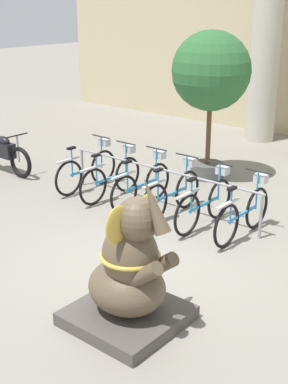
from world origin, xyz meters
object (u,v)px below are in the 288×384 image
at_px(bicycle_0, 88,169).
at_px(motorcycle, 2,152).
at_px(bicycle_2, 142,184).
at_px(elephant_statue, 130,275).
at_px(bicycle_1, 112,177).
at_px(bicycle_3, 173,193).
at_px(potted_tree, 211,75).
at_px(bicycle_4, 205,203).
at_px(bicycle_5, 244,213).

distance_m(bicycle_0, motorcycle, 2.28).
xyz_separation_m(bicycle_2, elephant_statue, (2.34, -3.01, 0.23)).
bearing_deg(bicycle_0, bicycle_1, -4.00).
bearing_deg(elephant_statue, bicycle_3, 118.57).
height_order(bicycle_0, bicycle_3, same).
distance_m(bicycle_1, potted_tree, 2.90).
height_order(bicycle_3, elephant_statue, elephant_statue).
bearing_deg(potted_tree, bicycle_2, -90.21).
height_order(bicycle_1, potted_tree, potted_tree).
bearing_deg(bicycle_3, motorcycle, -174.68).
bearing_deg(bicycle_4, motorcycle, -175.85).
relative_size(bicycle_0, bicycle_4, 1.00).
distance_m(bicycle_4, elephant_statue, 3.10).
relative_size(bicycle_4, potted_tree, 0.54).
relative_size(bicycle_0, bicycle_3, 1.00).
bearing_deg(bicycle_1, bicycle_5, 0.65).
xyz_separation_m(bicycle_1, motorcycle, (-2.95, -0.37, 0.04)).
height_order(bicycle_1, bicycle_5, same).
height_order(bicycle_3, motorcycle, bicycle_3).
distance_m(bicycle_5, elephant_statue, 3.00).
distance_m(bicycle_3, bicycle_4, 0.71).
height_order(bicycle_0, bicycle_5, same).
xyz_separation_m(bicycle_5, elephant_statue, (0.22, -2.99, 0.23)).
height_order(bicycle_0, motorcycle, bicycle_0).
height_order(bicycle_3, bicycle_4, same).
bearing_deg(bicycle_3, bicycle_0, 179.64).
relative_size(bicycle_1, motorcycle, 0.83).
xyz_separation_m(bicycle_3, elephant_statue, (1.63, -2.99, 0.23)).
xyz_separation_m(motorcycle, potted_tree, (3.66, 2.57, 1.71)).
bearing_deg(motorcycle, bicycle_5, 3.98).
xyz_separation_m(bicycle_1, bicycle_3, (1.41, 0.04, 0.00)).
xyz_separation_m(bicycle_0, elephant_statue, (3.75, -3.00, 0.23)).
xyz_separation_m(bicycle_2, bicycle_3, (0.71, -0.02, 0.00)).
height_order(bicycle_0, bicycle_1, same).
height_order(bicycle_3, bicycle_5, same).
xyz_separation_m(bicycle_3, bicycle_4, (0.71, -0.04, 0.00)).
distance_m(bicycle_1, bicycle_2, 0.71).
distance_m(bicycle_4, motorcycle, 5.08).
bearing_deg(potted_tree, bicycle_3, -72.11).
height_order(bicycle_3, potted_tree, potted_tree).
relative_size(bicycle_3, elephant_statue, 0.87).
height_order(bicycle_1, elephant_statue, elephant_statue).
distance_m(bicycle_3, potted_tree, 2.87).
bearing_deg(bicycle_3, bicycle_5, -0.17).
height_order(bicycle_4, potted_tree, potted_tree).
bearing_deg(bicycle_4, bicycle_0, 178.96).
bearing_deg(bicycle_0, motorcycle, -169.40).
relative_size(bicycle_2, bicycle_5, 1.00).
distance_m(motorcycle, potted_tree, 4.79).
bearing_deg(bicycle_0, bicycle_2, 0.35).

